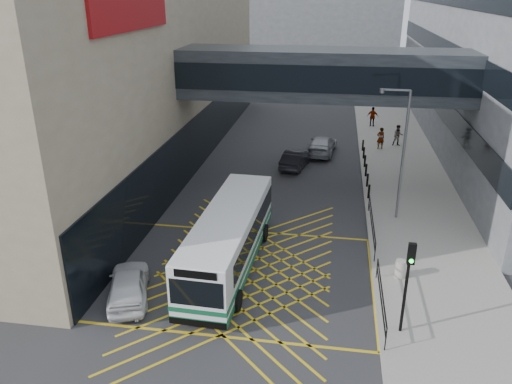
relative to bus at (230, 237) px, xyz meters
The scene contains 18 objects.
ground 1.89m from the bus, 45.86° to the right, with size 120.00×120.00×0.00m, color #333335.
building_whsmith 23.88m from the bus, 138.54° to the left, with size 24.17×42.00×16.00m.
building_far 59.70m from the bus, 91.21° to the left, with size 28.00×16.00×18.00m, color slate.
skybridge 13.25m from the bus, 71.51° to the left, with size 20.00×4.10×3.00m.
pavement 17.31m from the bus, 55.56° to the left, with size 6.00×54.00×0.16m, color #9C978E.
box_junction 1.88m from the bus, 45.86° to the right, with size 12.00×9.00×0.01m.
bus is the anchor object (origin of this frame).
car_white 5.12m from the bus, 137.93° to the right, with size 1.81×4.44×1.41m, color silver.
car_dark 14.93m from the bus, 82.69° to the left, with size 1.69×4.33×1.36m, color black.
car_silver 18.86m from the bus, 78.60° to the left, with size 2.07×4.89×1.52m, color #9EA1A7.
traffic_light 8.72m from the bus, 28.53° to the right, with size 0.28×0.45×3.94m.
street_lamp 10.95m from the bus, 38.47° to the left, with size 1.68×0.27×7.39m.
litter_bin 8.03m from the bus, ahead, with size 0.49×0.49×0.85m, color #ADA89E.
kerb_railings 7.01m from the bus, ahead, with size 0.05×12.54×1.00m.
bollards 15.88m from the bus, 63.78° to the left, with size 0.14×10.14×0.90m.
pedestrian_a 21.74m from the bus, 67.19° to the left, with size 0.71×0.50×1.77m, color gray.
pedestrian_b 23.33m from the bus, 64.80° to the left, with size 0.86×0.50×1.75m, color gray.
pedestrian_c 28.42m from the bus, 73.26° to the left, with size 1.09×0.53×1.85m, color gray.
Camera 1 is at (3.81, -19.80, 12.52)m, focal length 35.00 mm.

